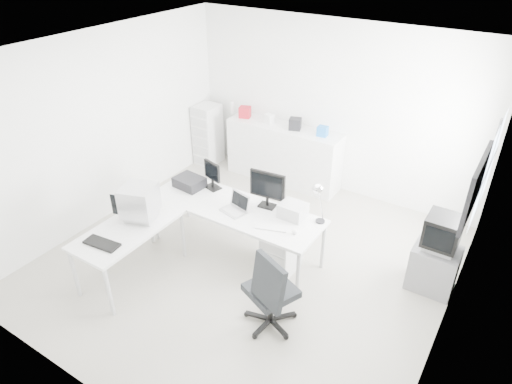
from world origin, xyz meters
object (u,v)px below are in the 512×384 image
Objects in this scene: crt_monitor at (140,204)px; tv_cabinet at (433,268)px; lcd_monitor_small at (212,176)px; drawer_pedestal at (282,250)px; laptop at (233,204)px; main_desk at (235,230)px; inkjet_printer at (189,182)px; lcd_monitor_large at (267,190)px; side_desk at (132,252)px; sideboard at (283,154)px; office_chair at (271,287)px; filing_cabinet at (208,135)px; crt_tv at (442,234)px; laser_printer at (293,210)px.

crt_monitor is 0.71× the size of tv_cabinet.
lcd_monitor_small is at bearing 55.71° from crt_monitor.
laptop is (-0.65, -0.15, 0.57)m from drawer_pedestal.
drawer_pedestal is at bearing 27.13° from laptop.
inkjet_printer is (-0.85, 0.10, 0.45)m from main_desk.
lcd_monitor_large reaches higher than crt_monitor.
lcd_monitor_small is 0.66× the size of tv_cabinet.
tv_cabinet is at bearing 29.15° from side_desk.
sideboard is (0.37, 3.27, 0.13)m from side_desk.
side_desk is at bearing -109.04° from crt_monitor.
lcd_monitor_small is at bearing 168.73° from office_chair.
crt_monitor is at bearing -143.32° from lcd_monitor_large.
laptop is at bearing -76.80° from sideboard.
lcd_monitor_small is 0.35× the size of filing_cabinet.
lcd_monitor_small is (0.30, 0.15, 0.12)m from inkjet_printer.
side_desk is 3.83m from crt_tv.
lcd_monitor_small is 3.13m from tv_cabinet.
side_desk is 1.28m from inkjet_printer.
filing_cabinet reaches higher than laser_printer.
lcd_monitor_small reaches higher than filing_cabinet.
tv_cabinet is (3.32, 0.65, -0.52)m from inkjet_printer.
laser_printer is at bearing -57.70° from sideboard.
lcd_monitor_small reaches higher than inkjet_printer.
laptop is (0.90, 1.00, 0.49)m from side_desk.
laptop reaches higher than inkjet_printer.
office_chair reaches higher than drawer_pedestal.
crt_monitor is at bearing -135.00° from main_desk.
office_chair is at bearing -38.57° from main_desk.
laser_printer is (1.30, -0.03, -0.10)m from lcd_monitor_small.
drawer_pedestal is at bearing -35.57° from lcd_monitor_large.
drawer_pedestal is 2.44m from sideboard.
drawer_pedestal is at bearing -105.97° from laser_printer.
crt_monitor is at bearing -157.35° from office_chair.
drawer_pedestal is 0.53× the size of filing_cabinet.
lcd_monitor_large is 1.41m from office_chair.
sideboard is at bearing 119.16° from drawer_pedestal.
tv_cabinet is (3.32, 1.60, -0.66)m from crt_monitor.
crt_tv is (2.47, 0.75, 0.45)m from main_desk.
side_desk reaches higher than tv_cabinet.
filing_cabinet is at bearing 164.21° from crt_tv.
crt_monitor reaches higher than lcd_monitor_small.
laser_printer reaches higher than tv_cabinet.
filing_cabinet reaches higher than crt_tv.
sideboard is (0.37, 3.02, -0.45)m from crt_monitor.
lcd_monitor_large is at bearing 23.47° from crt_monitor.
laptop is at bearing -136.43° from lcd_monitor_large.
lcd_monitor_small is 0.90m from lcd_monitor_large.
main_desk is 0.71m from drawer_pedestal.
inkjet_printer is at bearing 90.00° from side_desk.
laptop is (0.90, -0.20, 0.04)m from inkjet_printer.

